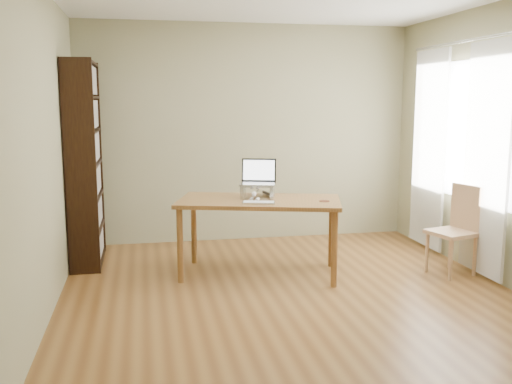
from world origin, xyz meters
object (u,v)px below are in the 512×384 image
Objects in this scene: laptop at (256,178)px; chair at (458,227)px; bookshelf at (85,164)px; desk at (259,208)px; cat at (256,191)px; keyboard at (259,203)px.

chair is at bearing 1.37° from laptop.
desk is (1.69, -0.77, -0.39)m from bookshelf.
keyboard is at bearing -77.39° from cat.
keyboard is (-0.05, -0.22, 0.09)m from desk.
laptop reaches higher than cat.
cat is at bearing -21.48° from bookshelf.
keyboard is 0.37× the size of chair.
chair is (1.92, -0.37, -0.19)m from desk.
laptop is at bearing 97.09° from keyboard.
chair is (1.93, -0.49, -0.34)m from cat.
laptop is 0.41m from keyboard.
laptop reaches higher than chair.
desk is 0.31m from laptop.
chair is at bearing 5.36° from desk.
keyboard is 0.34m from cat.
laptop is (1.69, -0.63, -0.11)m from bookshelf.
keyboard is 0.67× the size of cat.
cat is at bearing -100.99° from laptop.
chair is at bearing -17.60° from bookshelf.
desk is at bearing -73.57° from laptop.
cat is (1.67, -0.66, -0.23)m from bookshelf.
bookshelf is at bearing 171.94° from desk.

